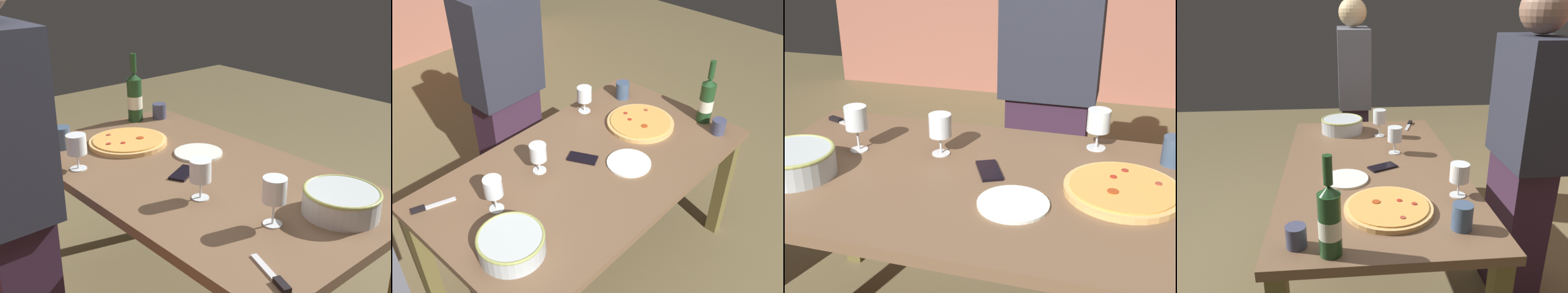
{
  "view_description": "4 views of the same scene",
  "coord_description": "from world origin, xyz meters",
  "views": [
    {
      "loc": [
        -1.42,
        1.25,
        1.6
      ],
      "look_at": [
        0.0,
        0.0,
        0.86
      ],
      "focal_mm": 46.07,
      "sensor_mm": 36.0,
      "label": 1
    },
    {
      "loc": [
        -1.24,
        -1.14,
        2.14
      ],
      "look_at": [
        0.0,
        0.0,
        0.86
      ],
      "focal_mm": 41.18,
      "sensor_mm": 36.0,
      "label": 2
    },
    {
      "loc": [
        0.41,
        -1.42,
        1.52
      ],
      "look_at": [
        0.0,
        0.0,
        0.86
      ],
      "focal_mm": 46.67,
      "sensor_mm": 36.0,
      "label": 3
    },
    {
      "loc": [
        1.85,
        -0.17,
        1.56
      ],
      "look_at": [
        0.0,
        0.0,
        0.86
      ],
      "focal_mm": 36.02,
      "sensor_mm": 36.0,
      "label": 4
    }
  ],
  "objects": [
    {
      "name": "serving_bowl",
      "position": [
        -0.59,
        -0.14,
        0.8
      ],
      "size": [
        0.27,
        0.27,
        0.09
      ],
      "color": "silver",
      "rests_on": "dining_table"
    },
    {
      "name": "cell_phone",
      "position": [
        0.02,
        0.05,
        0.76
      ],
      "size": [
        0.13,
        0.16,
        0.01
      ],
      "primitive_type": "cube",
      "rotation": [
        0.0,
        0.0,
        3.59
      ],
      "color": "black",
      "rests_on": "dining_table"
    },
    {
      "name": "cup_ceramic",
      "position": [
        0.61,
        0.28,
        0.8
      ],
      "size": [
        0.08,
        0.08,
        0.1
      ],
      "primitive_type": "cylinder",
      "color": "#3E536F",
      "rests_on": "dining_table"
    },
    {
      "name": "person_host",
      "position": [
        0.11,
        0.75,
        0.83
      ],
      "size": [
        0.42,
        0.24,
        1.63
      ],
      "rotation": [
        0.0,
        0.0,
        -1.71
      ],
      "color": "#341F33",
      "rests_on": "ground"
    },
    {
      "name": "wine_glass_near_pizza",
      "position": [
        0.35,
        0.35,
        0.85
      ],
      "size": [
        0.08,
        0.08,
        0.15
      ],
      "color": "white",
      "rests_on": "dining_table"
    },
    {
      "name": "wine_glass_far_left",
      "position": [
        -0.19,
        0.14,
        0.85
      ],
      "size": [
        0.08,
        0.08,
        0.15
      ],
      "color": "white",
      "rests_on": "dining_table"
    },
    {
      "name": "pizza",
      "position": [
        0.45,
        0.02,
        0.76
      ],
      "size": [
        0.37,
        0.37,
        0.03
      ],
      "color": "#E0A962",
      "rests_on": "dining_table"
    },
    {
      "name": "pizza_knife",
      "position": [
        -0.69,
        0.32,
        0.76
      ],
      "size": [
        0.19,
        0.09,
        0.02
      ],
      "color": "silver",
      "rests_on": "dining_table"
    },
    {
      "name": "side_plate",
      "position": [
        0.14,
        -0.14,
        0.76
      ],
      "size": [
        0.22,
        0.22,
        0.01
      ],
      "primitive_type": "cylinder",
      "color": "white",
      "rests_on": "dining_table"
    },
    {
      "name": "wine_glass_by_bottle",
      "position": [
        -0.49,
        0.09,
        0.87
      ],
      "size": [
        0.08,
        0.08,
        0.17
      ],
      "color": "white",
      "rests_on": "dining_table"
    },
    {
      "name": "dining_table",
      "position": [
        0.0,
        0.0,
        0.66
      ],
      "size": [
        1.6,
        0.9,
        0.75
      ],
      "color": "brown",
      "rests_on": "ground"
    }
  ]
}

